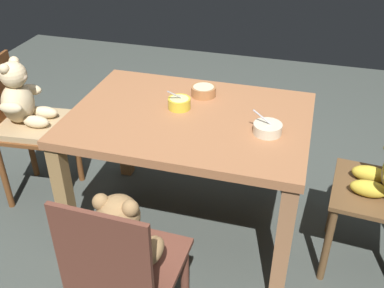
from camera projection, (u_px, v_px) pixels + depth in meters
The scene contains 7 objects.
ground_plane at pixel (190, 226), 2.55m from camera, with size 5.20×5.20×0.04m.
dining_table at pixel (189, 134), 2.22m from camera, with size 1.15×0.82×0.70m.
teddy_chair_near_left at pixel (24, 111), 2.48m from camera, with size 0.41×0.41×0.86m.
teddy_chair_near_front at pixel (124, 255), 1.59m from camera, with size 0.38×0.40×0.87m.
porridge_bowl_terracotta_far_center at pixel (203, 91), 2.33m from camera, with size 0.13×0.13×0.05m.
porridge_bowl_cream_near_right at pixel (268, 128), 2.01m from camera, with size 0.14×0.13×0.11m.
porridge_bowl_yellow_center at pixel (179, 103), 2.21m from camera, with size 0.11×0.11×0.11m.
Camera 1 is at (0.53, -1.82, 1.75)m, focal length 41.95 mm.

